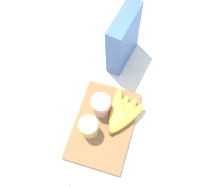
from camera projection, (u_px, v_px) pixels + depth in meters
ground_plane at (104, 126)px, 1.00m from camera, size 2.40×2.40×0.00m
cutting_board at (104, 125)px, 0.99m from camera, size 0.32×0.22×0.02m
cereal_box at (123, 39)px, 1.00m from camera, size 0.19×0.09×0.26m
yogurt_cup_front at (89, 127)px, 0.94m from camera, size 0.07×0.07×0.08m
yogurt_cup_back at (101, 106)px, 0.97m from camera, size 0.07×0.07×0.09m
banana_bunch at (122, 114)px, 0.98m from camera, size 0.19×0.14×0.04m
spoon at (73, 186)px, 0.91m from camera, size 0.03×0.13×0.01m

